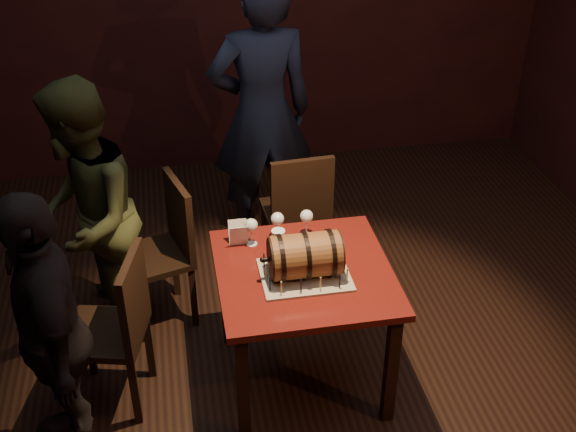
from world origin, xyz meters
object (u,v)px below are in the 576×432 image
Objects in this scene: pint_of_ale at (278,243)px; chair_left_front at (119,324)px; person_left_front at (51,332)px; person_left_rear at (86,218)px; barrel_cake at (305,255)px; pub_table at (304,287)px; wine_glass_left at (251,226)px; wine_glass_right at (307,217)px; chair_back at (298,209)px; person_back at (262,115)px; wine_glass_mid at (277,220)px; chair_left_rear at (166,245)px.

pint_of_ale is 0.92m from chair_left_front.
person_left_front is (-1.14, -0.42, -0.08)m from pint_of_ale.
person_left_rear is at bearing 155.79° from pint_of_ale.
person_left_front is (-1.24, -0.21, -0.13)m from barrel_cake.
wine_glass_left reaches higher than pub_table.
wine_glass_left is 1.15m from person_left_front.
pint_of_ale is at bearing 96.91° from person_left_front.
person_left_front is (-1.32, -0.57, -0.12)m from wine_glass_right.
person_back is (-0.15, 0.51, 0.45)m from chair_back.
barrel_cake reaches higher than pint_of_ale.
pub_table is 0.24m from barrel_cake.
wine_glass_mid is 0.17× the size of chair_left_rear.
pub_table is at bearing -49.95° from wine_glass_left.
wine_glass_mid is 0.17× the size of chair_back.
wine_glass_left is at bearing 74.11° from person_back.
wine_glass_mid is 0.10× the size of person_left_rear.
person_left_rear is (-0.16, 0.60, 0.28)m from chair_left_front.
person_back is 1.41m from person_left_rear.
chair_left_front reaches higher than pint_of_ale.
pub_table is at bearing 88.32° from person_left_front.
barrel_cake reaches higher than wine_glass_right.
pint_of_ale is (-0.18, -0.15, -0.05)m from wine_glass_right.
pub_table is 0.60× the size of person_left_front.
pint_of_ale is (-0.02, -0.15, -0.04)m from wine_glass_mid.
chair_back is at bearing 80.88° from barrel_cake.
pub_table is at bearing 82.50° from barrel_cake.
barrel_cake is at bearing -97.50° from pub_table.
pub_table is 0.97m from chair_back.
barrel_cake is 2.55× the size of wine_glass_right.
person_back is at bearing 129.79° from person_left_rear.
barrel_cake is 1.26m from person_left_front.
wine_glass_right is 0.24m from pint_of_ale.
pint_of_ale is at bearing 80.64° from person_back.
pub_table is at bearing -56.83° from pint_of_ale.
chair_left_front reaches higher than wine_glass_right.
wine_glass_left and wine_glass_right have the same top height.
wine_glass_mid is (-0.08, 0.36, -0.01)m from barrel_cake.
wine_glass_left is 0.17× the size of chair_left_front.
barrel_cake is 1.30m from person_left_rear.
wine_glass_mid is 0.11× the size of person_left_front.
person_left_rear is 0.88m from person_left_front.
pub_table is 1.00m from chair_left_rear.
wine_glass_left is 0.15m from wine_glass_mid.
chair_left_rear is 0.62× the size of person_left_front.
person_left_rear reaches higher than pub_table.
wine_glass_left is 0.18m from pint_of_ale.
person_left_front is (-0.54, -0.95, 0.22)m from chair_left_rear.
barrel_cake is at bearing 62.14° from person_left_rear.
person_back reaches higher than chair_left_front.
chair_back is at bearing 71.74° from pint_of_ale.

